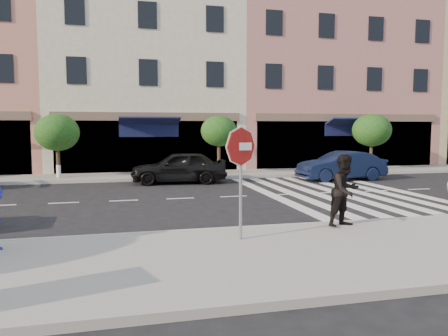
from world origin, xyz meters
TOP-DOWN VIEW (x-y plane):
  - ground at (0.00, 0.00)m, footprint 120.00×120.00m
  - sidewalk_near at (0.00, -3.75)m, footprint 60.00×4.50m
  - sidewalk_far at (0.00, 11.00)m, footprint 60.00×3.00m
  - building_centre at (-0.50, 17.00)m, footprint 11.00×9.00m
  - building_east_mid at (11.50, 17.00)m, footprint 13.00×9.00m
  - street_tree_wb at (-5.00, 10.80)m, footprint 2.10×2.10m
  - street_tree_c at (3.00, 10.80)m, footprint 1.90×1.90m
  - street_tree_ea at (12.00, 10.80)m, footprint 2.20×2.20m
  - stop_sign at (0.40, -2.62)m, footprint 0.87×0.13m
  - walker at (3.24, -2.00)m, footprint 1.04×0.92m
  - car_far_mid at (0.54, 8.35)m, footprint 4.49×2.09m
  - car_far_right at (8.38, 7.60)m, footprint 4.35×1.70m

SIDE VIEW (x-z plane):
  - ground at x=0.00m, z-range 0.00..0.00m
  - sidewalk_near at x=0.00m, z-range 0.00..0.15m
  - sidewalk_far at x=0.00m, z-range 0.00..0.15m
  - car_far_right at x=8.38m, z-range 0.00..1.41m
  - car_far_mid at x=0.54m, z-range 0.00..1.49m
  - walker at x=3.24m, z-range 0.15..1.93m
  - stop_sign at x=0.40m, z-range 0.71..3.17m
  - street_tree_wb at x=-5.00m, z-range 0.78..3.84m
  - street_tree_c at x=3.00m, z-range 0.84..3.87m
  - street_tree_ea at x=12.00m, z-range 0.80..3.99m
  - building_centre at x=-0.50m, z-range 0.00..11.00m
  - building_east_mid at x=11.50m, z-range 0.00..13.00m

